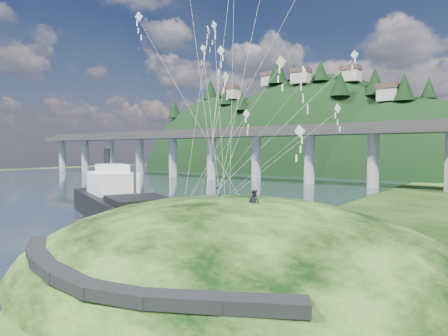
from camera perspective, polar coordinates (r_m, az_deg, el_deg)
The scene contains 10 objects.
ground at distance 34.82m, azimuth -11.46°, elevation -11.77°, with size 320.00×320.00×0.00m, color black.
water at distance 110.70m, azimuth -25.22°, elevation -2.10°, with size 240.00×240.00×0.00m, color #28374A.
grass_hill at distance 31.62m, azimuth 1.63°, elevation -16.06°, with size 36.00×32.00×13.00m.
footpath at distance 22.74m, azimuth -17.17°, elevation -14.21°, with size 22.29×5.84×0.83m.
bridge at distance 106.06m, azimuth 7.20°, elevation 3.17°, with size 160.00×11.00×15.00m.
far_ridge at distance 161.05m, azimuth 10.84°, elevation -3.16°, with size 153.00×70.00×94.50m.
work_barge at distance 51.36m, azimuth -14.89°, elevation -4.65°, with size 25.70×16.81×8.80m.
wooden_dock at distance 44.12m, azimuth -14.90°, elevation -8.19°, with size 13.47×2.37×0.96m.
kite_flyers at distance 28.89m, azimuth 2.66°, elevation -2.85°, with size 5.13×2.09×1.89m.
kite_swarm at distance 32.82m, azimuth 3.29°, elevation 19.32°, with size 18.58×16.57×18.52m.
Camera 1 is at (24.99, -22.67, 8.62)m, focal length 32.00 mm.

